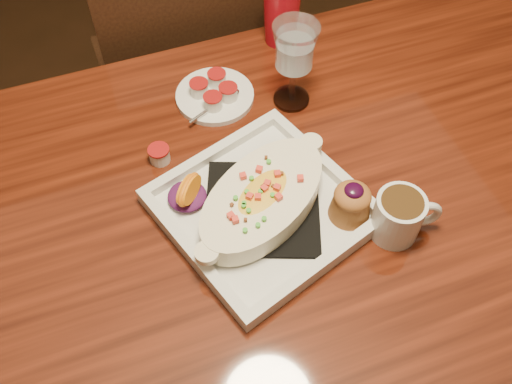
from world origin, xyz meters
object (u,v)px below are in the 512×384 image
object	(u,v)px
saucer	(214,94)
red_tumbler	(282,14)
plate	(268,202)
coffee_mug	(400,215)
table	(277,239)
chair_far	(187,73)
goblet	(295,51)

from	to	relation	value
saucer	red_tumbler	size ratio (longest dim) A/B	1.17
red_tumbler	plate	bearing A→B (deg)	-114.56
coffee_mug	red_tumbler	xyz separation A→B (m)	(0.00, 0.50, 0.02)
table	coffee_mug	world-z (taller)	coffee_mug
coffee_mug	chair_far	bearing A→B (deg)	116.63
goblet	saucer	bearing A→B (deg)	158.77
chair_far	red_tumbler	distance (m)	0.42
plate	coffee_mug	world-z (taller)	same
table	goblet	world-z (taller)	goblet
chair_far	goblet	distance (m)	0.55
plate	red_tumbler	distance (m)	0.44
coffee_mug	table	bearing A→B (deg)	161.56
coffee_mug	saucer	bearing A→B (deg)	129.68
chair_far	saucer	distance (m)	0.43
plate	coffee_mug	bearing A→B (deg)	-47.82
chair_far	red_tumbler	xyz separation A→B (m)	(0.16, -0.23, 0.31)
goblet	saucer	size ratio (longest dim) A/B	1.15
coffee_mug	saucer	xyz separation A→B (m)	(-0.18, 0.38, -0.03)
plate	goblet	bearing A→B (deg)	40.92
goblet	table	bearing A→B (deg)	-116.94
chair_far	coffee_mug	xyz separation A→B (m)	(0.16, -0.73, 0.29)
table	coffee_mug	size ratio (longest dim) A/B	13.63
saucer	goblet	bearing A→B (deg)	-21.23
table	saucer	bearing A→B (deg)	94.45
chair_far	table	bearing A→B (deg)	90.00
chair_far	plate	xyz separation A→B (m)	(-0.02, -0.63, 0.27)
chair_far	saucer	xyz separation A→B (m)	(-0.02, -0.35, 0.26)
plate	coffee_mug	size ratio (longest dim) A/B	3.41
chair_far	goblet	xyz separation A→B (m)	(0.12, -0.40, 0.36)
chair_far	saucer	bearing A→B (deg)	86.42
table	chair_far	size ratio (longest dim) A/B	1.61
chair_far	coffee_mug	world-z (taller)	chair_far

